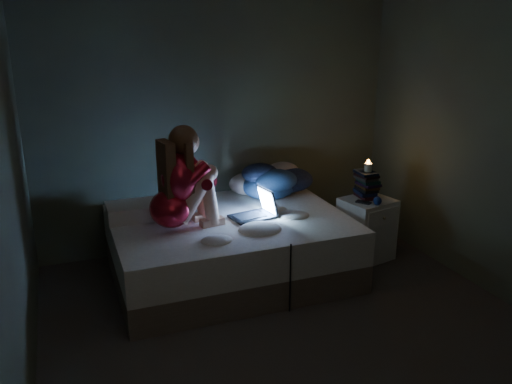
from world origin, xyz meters
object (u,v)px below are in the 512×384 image
woman (169,179)px  phone (361,202)px  laptop (252,204)px  candle (368,166)px  nightstand (366,229)px  bed (230,247)px

woman → phone: bearing=-11.1°
woman → laptop: size_ratio=2.30×
candle → phone: bearing=-137.2°
woman → nightstand: woman is taller
bed → candle: candle is taller
nightstand → candle: bearing=61.1°
laptop → nightstand: laptop is taller
bed → laptop: laptop is taller
woman → laptop: 0.78m
laptop → nightstand: size_ratio=0.63×
laptop → phone: (1.06, -0.08, -0.09)m
woman → nightstand: 2.01m
laptop → nightstand: 1.23m
bed → candle: bearing=-1.4°
nightstand → phone: phone is taller
bed → laptop: bearing=-21.4°
nightstand → phone: 0.33m
laptop → woman: bearing=171.8°
woman → nightstand: size_ratio=1.46×
nightstand → phone: bearing=-168.1°
bed → woman: size_ratio=2.33×
bed → laptop: 0.46m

